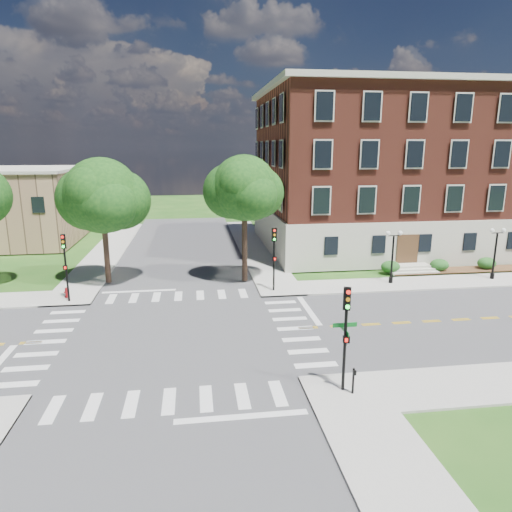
{
  "coord_description": "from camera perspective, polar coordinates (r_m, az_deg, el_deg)",
  "views": [
    {
      "loc": [
        1.33,
        -25.27,
        10.74
      ],
      "look_at": [
        5.6,
        5.85,
        3.2
      ],
      "focal_mm": 32.0,
      "sensor_mm": 36.0,
      "label": 1
    }
  ],
  "objects": [
    {
      "name": "tree_c",
      "position": [
        37.38,
        -18.69,
        7.14
      ],
      "size": [
        5.85,
        5.85,
        9.88
      ],
      "color": "black",
      "rests_on": "ground"
    },
    {
      "name": "crosswalk_east",
      "position": [
        28.08,
        4.92,
        -9.04
      ],
      "size": [
        2.2,
        10.2,
        0.02
      ],
      "primitive_type": null,
      "color": "silver",
      "rests_on": "ground"
    },
    {
      "name": "stop_bar_east",
      "position": [
        31.15,
        6.6,
        -6.76
      ],
      "size": [
        0.4,
        5.5,
        0.0
      ],
      "primitive_type": "cube",
      "color": "silver",
      "rests_on": "ground"
    },
    {
      "name": "road_ns",
      "position": [
        27.49,
        -10.1,
        -9.71
      ],
      "size": [
        12.0,
        90.0,
        0.01
      ],
      "primitive_type": "cube",
      "color": "#3D3D3F",
      "rests_on": "ground"
    },
    {
      "name": "twin_lamp_west",
      "position": [
        37.59,
        16.71,
        0.29
      ],
      "size": [
        1.36,
        0.36,
        4.23
      ],
      "color": "black",
      "rests_on": "ground"
    },
    {
      "name": "shrub_row",
      "position": [
        45.56,
        26.8,
        -1.62
      ],
      "size": [
        18.0,
        2.0,
        1.3
      ],
      "primitive_type": null,
      "color": "#1C4C19",
      "rests_on": "ground"
    },
    {
      "name": "traffic_signal_ne",
      "position": [
        33.97,
        2.28,
        0.64
      ],
      "size": [
        0.38,
        0.45,
        4.8
      ],
      "color": "black",
      "rests_on": "ground"
    },
    {
      "name": "ground",
      "position": [
        27.49,
        -10.1,
        -9.72
      ],
      "size": [
        160.0,
        160.0,
        0.0
      ],
      "primitive_type": "plane",
      "color": "#1C4A15",
      "rests_on": "ground"
    },
    {
      "name": "tree_d",
      "position": [
        35.86,
        -1.48,
        8.45
      ],
      "size": [
        5.13,
        5.13,
        10.07
      ],
      "color": "black",
      "rests_on": "ground"
    },
    {
      "name": "traffic_signal_se",
      "position": [
        20.37,
        11.17,
        -8.55
      ],
      "size": [
        0.38,
        0.46,
        4.8
      ],
      "color": "black",
      "rests_on": "ground"
    },
    {
      "name": "street_sign_pole",
      "position": [
        20.95,
        10.97,
        -10.51
      ],
      "size": [
        1.1,
        1.1,
        3.1
      ],
      "color": "gray",
      "rests_on": "ground"
    },
    {
      "name": "fire_hydrant",
      "position": [
        35.79,
        -22.58,
        -4.26
      ],
      "size": [
        0.35,
        0.35,
        0.75
      ],
      "color": "maroon",
      "rests_on": "ground"
    },
    {
      "name": "push_button_post",
      "position": [
        21.16,
        12.08,
        -14.86
      ],
      "size": [
        0.14,
        0.21,
        1.2
      ],
      "color": "black",
      "rests_on": "ground"
    },
    {
      "name": "sidewalk_nw",
      "position": [
        45.23,
        -29.23,
        -1.92
      ],
      "size": [
        34.0,
        34.0,
        0.12
      ],
      "color": "#9E9B93",
      "rests_on": "ground"
    },
    {
      "name": "twin_lamp_east",
      "position": [
        41.96,
        27.74,
        0.63
      ],
      "size": [
        1.36,
        0.36,
        4.23
      ],
      "color": "black",
      "rests_on": "ground"
    },
    {
      "name": "traffic_signal_nw",
      "position": [
        34.19,
        -22.77,
        -0.34
      ],
      "size": [
        0.38,
        0.45,
        4.8
      ],
      "color": "black",
      "rests_on": "ground"
    },
    {
      "name": "main_building",
      "position": [
        52.48,
        18.09,
        10.22
      ],
      "size": [
        30.6,
        22.4,
        16.5
      ],
      "color": "beige",
      "rests_on": "ground"
    },
    {
      "name": "road_ew",
      "position": [
        27.49,
        -10.1,
        -9.71
      ],
      "size": [
        90.0,
        12.0,
        0.01
      ],
      "primitive_type": "cube",
      "color": "#3D3D3F",
      "rests_on": "ground"
    },
    {
      "name": "sidewalk_ne",
      "position": [
        44.31,
        10.92,
        -0.7
      ],
      "size": [
        34.0,
        34.0,
        0.12
      ],
      "color": "#9E9B93",
      "rests_on": "ground"
    }
  ]
}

